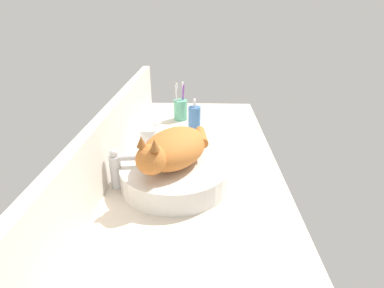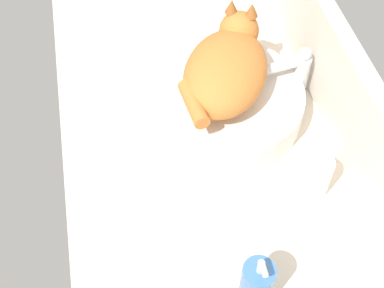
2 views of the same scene
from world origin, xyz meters
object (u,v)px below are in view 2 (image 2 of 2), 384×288
Objects in this scene: cat at (227,67)px; water_glass at (313,178)px; faucet at (297,72)px; sink_basin at (223,103)px; soap_dispenser at (256,286)px.

water_glass is (24.66, 11.77, -8.90)cm from cat.
faucet is (-1.36, 16.70, -5.77)cm from cat.
sink_basin is 17.84cm from faucet.
soap_dispenser is 26.56cm from water_glass.
soap_dispenser reaches higher than water_glass.
sink_basin is 2.57× the size of faucet.
water_glass is (23.42, 12.34, 0.52)cm from sink_basin.
cat is at bearing 155.65° from sink_basin.
cat reaches higher than faucet.
water_glass is (-20.09, 17.28, -1.84)cm from soap_dispenser.
faucet is 26.66cm from water_glass.
faucet reaches higher than sink_basin.
soap_dispenser is at bearing -6.49° from sink_basin.
sink_basin is at bearing -152.22° from water_glass.
cat reaches higher than soap_dispenser.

